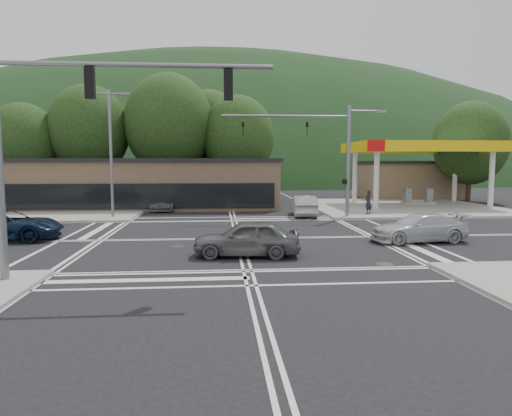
{
  "coord_description": "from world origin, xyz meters",
  "views": [
    {
      "loc": [
        -1.07,
        -23.76,
        4.07
      ],
      "look_at": [
        1.09,
        2.08,
        1.4
      ],
      "focal_mm": 32.0,
      "sensor_mm": 36.0,
      "label": 1
    }
  ],
  "objects": [
    {
      "name": "car_queue_a",
      "position": [
        5.28,
        9.46,
        0.77
      ],
      "size": [
        2.05,
        4.78,
        1.53
      ],
      "primitive_type": "imported",
      "rotation": [
        0.0,
        0.0,
        3.05
      ],
      "color": "#9C9EA2",
      "rests_on": "ground"
    },
    {
      "name": "hill_north",
      "position": [
        0.0,
        90.0,
        0.0
      ],
      "size": [
        252.0,
        126.0,
        140.0
      ],
      "primitive_type": "ellipsoid",
      "color": "#1B3919",
      "rests_on": "ground"
    },
    {
      "name": "tree_ne",
      "position": [
        24.0,
        20.0,
        5.84
      ],
      "size": [
        7.2,
        7.2,
        9.99
      ],
      "color": "#382619",
      "rests_on": "ground"
    },
    {
      "name": "gas_station_canopy",
      "position": [
        16.99,
        15.99,
        5.04
      ],
      "size": [
        12.32,
        8.34,
        5.75
      ],
      "color": "silver",
      "rests_on": "ground"
    },
    {
      "name": "car_queue_b",
      "position": [
        1.0,
        18.45,
        0.73
      ],
      "size": [
        1.83,
        4.33,
        1.46
      ],
      "primitive_type": "imported",
      "rotation": [
        0.0,
        0.0,
        3.12
      ],
      "color": "white",
      "rests_on": "ground"
    },
    {
      "name": "car_silver_east",
      "position": [
        9.05,
        -1.69,
        0.71
      ],
      "size": [
        5.06,
        2.42,
        1.42
      ],
      "primitive_type": "imported",
      "rotation": [
        0.0,
        0.0,
        -1.48
      ],
      "color": "silver",
      "rests_on": "ground"
    },
    {
      "name": "signal_mast_sw",
      "position": [
        -6.39,
        -8.2,
        5.12
      ],
      "size": [
        9.14,
        0.28,
        8.0
      ],
      "color": "slate",
      "rests_on": "ground"
    },
    {
      "name": "car_blue_west",
      "position": [
        -12.0,
        0.5,
        0.77
      ],
      "size": [
        5.6,
        2.66,
        1.54
      ],
      "primitive_type": "imported",
      "rotation": [
        0.0,
        0.0,
        1.59
      ],
      "color": "#0B1932",
      "rests_on": "ground"
    },
    {
      "name": "pedestrian",
      "position": [
        10.12,
        9.32,
        1.05
      ],
      "size": [
        0.78,
        0.74,
        1.79
      ],
      "primitive_type": "imported",
      "rotation": [
        0.0,
        0.0,
        3.79
      ],
      "color": "black",
      "rests_on": "sidewalk_ne"
    },
    {
      "name": "tree_n_c",
      "position": [
        1.0,
        24.0,
        6.49
      ],
      "size": [
        7.6,
        7.6,
        10.87
      ],
      "color": "#382619",
      "rests_on": "ground"
    },
    {
      "name": "tree_n_d",
      "position": [
        -20.0,
        23.0,
        5.84
      ],
      "size": [
        6.8,
        6.8,
        9.76
      ],
      "color": "#382619",
      "rests_on": "ground"
    },
    {
      "name": "ground",
      "position": [
        0.0,
        0.0,
        0.0
      ],
      "size": [
        120.0,
        120.0,
        0.0
      ],
      "primitive_type": "plane",
      "color": "black",
      "rests_on": "ground"
    },
    {
      "name": "car_northbound",
      "position": [
        -5.5,
        14.35,
        0.66
      ],
      "size": [
        1.97,
        4.57,
        1.31
      ],
      "primitive_type": "imported",
      "rotation": [
        0.0,
        0.0,
        -0.03
      ],
      "color": "#5A5C5F",
      "rests_on": "ground"
    },
    {
      "name": "tree_n_e",
      "position": [
        -2.0,
        28.0,
        7.14
      ],
      "size": [
        8.4,
        8.4,
        11.98
      ],
      "color": "#382619",
      "rests_on": "ground"
    },
    {
      "name": "tree_n_b",
      "position": [
        -6.0,
        24.0,
        7.79
      ],
      "size": [
        9.0,
        9.0,
        12.98
      ],
      "color": "#382619",
      "rests_on": "ground"
    },
    {
      "name": "tree_n_a",
      "position": [
        -14.0,
        24.0,
        7.14
      ],
      "size": [
        8.0,
        8.0,
        11.75
      ],
      "color": "#382619",
      "rests_on": "ground"
    },
    {
      "name": "car_grey_center",
      "position": [
        0.14,
        -4.5,
        0.78
      ],
      "size": [
        4.71,
        2.23,
        1.56
      ],
      "primitive_type": "imported",
      "rotation": [
        0.0,
        0.0,
        -1.66
      ],
      "color": "#5A5D5F",
      "rests_on": "ground"
    },
    {
      "name": "streetlight_nw",
      "position": [
        -8.44,
        9.0,
        5.05
      ],
      "size": [
        2.5,
        0.25,
        9.0
      ],
      "color": "slate",
      "rests_on": "ground"
    },
    {
      "name": "signal_mast_ne",
      "position": [
        6.95,
        8.2,
        5.07
      ],
      "size": [
        11.65,
        0.3,
        8.0
      ],
      "color": "slate",
      "rests_on": "ground"
    },
    {
      "name": "convenience_store",
      "position": [
        20.0,
        25.0,
        1.9
      ],
      "size": [
        10.0,
        6.0,
        3.8
      ],
      "primitive_type": "cube",
      "color": "#846B4F",
      "rests_on": "ground"
    },
    {
      "name": "sidewalk_ne",
      "position": [
        15.0,
        15.0,
        0.07
      ],
      "size": [
        16.0,
        16.0,
        0.15
      ],
      "primitive_type": "cube",
      "color": "gray",
      "rests_on": "ground"
    },
    {
      "name": "sidewalk_nw",
      "position": [
        -15.0,
        15.0,
        0.07
      ],
      "size": [
        16.0,
        16.0,
        0.15
      ],
      "primitive_type": "cube",
      "color": "gray",
      "rests_on": "ground"
    },
    {
      "name": "commercial_row",
      "position": [
        -8.0,
        17.0,
        2.0
      ],
      "size": [
        24.0,
        8.0,
        4.0
      ],
      "primitive_type": "cube",
      "color": "brown",
      "rests_on": "ground"
    }
  ]
}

